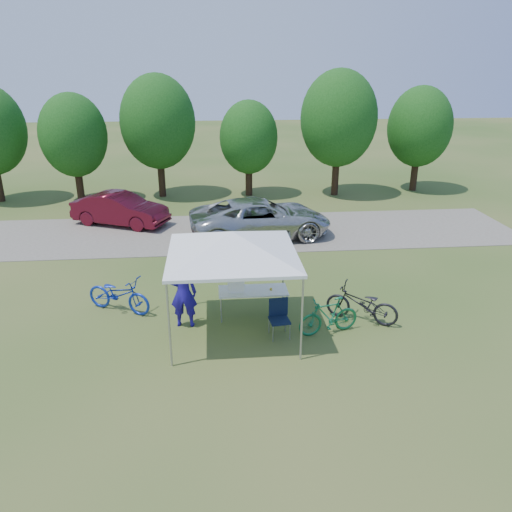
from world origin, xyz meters
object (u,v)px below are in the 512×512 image
(minivan, at_px, (261,218))
(sedan, at_px, (120,209))
(cooler, at_px, (236,285))
(folding_table, at_px, (253,291))
(bike_dark, at_px, (362,304))
(bike_blue, at_px, (119,294))
(bike_green, at_px, (329,316))
(folding_chair, at_px, (279,314))
(cyclist, at_px, (183,293))

(minivan, relative_size, sedan, 1.35)
(cooler, xyz_separation_m, sedan, (-4.47, 8.69, -0.24))
(folding_table, xyz_separation_m, bike_dark, (2.86, -0.60, -0.21))
(folding_table, bearing_deg, bike_blue, 170.92)
(minivan, bearing_deg, sedan, 60.90)
(folding_table, bearing_deg, cooler, 180.00)
(bike_blue, bearing_deg, minivan, -11.23)
(cooler, xyz_separation_m, bike_blue, (-3.24, 0.59, -0.42))
(bike_blue, distance_m, bike_green, 5.81)
(folding_chair, bearing_deg, minivan, 81.23)
(bike_blue, bearing_deg, bike_green, -80.99)
(cooler, distance_m, sedan, 9.78)
(bike_dark, bearing_deg, folding_table, -72.26)
(cooler, bearing_deg, folding_table, 0.00)
(bike_dark, bearing_deg, bike_green, -32.64)
(bike_dark, distance_m, minivan, 7.41)
(bike_green, height_order, sedan, sedan)
(bike_dark, distance_m, sedan, 12.14)
(cyclist, xyz_separation_m, bike_blue, (-1.85, 0.99, -0.43))
(bike_blue, relative_size, sedan, 0.48)
(cooler, xyz_separation_m, bike_green, (2.30, -1.14, -0.44))
(cooler, relative_size, bike_dark, 0.23)
(bike_blue, distance_m, bike_dark, 6.68)
(folding_chair, height_order, cooler, cooler)
(bike_blue, relative_size, bike_green, 1.21)
(cyclist, bearing_deg, bike_dark, -177.44)
(cyclist, distance_m, bike_green, 3.79)
(bike_blue, height_order, bike_green, bike_blue)
(cooler, relative_size, bike_green, 0.28)
(minivan, bearing_deg, folding_chair, 169.23)
(sedan, bearing_deg, minivan, -86.98)
(folding_chair, bearing_deg, folding_table, 111.08)
(bike_green, distance_m, minivan, 7.73)
(cyclist, relative_size, bike_dark, 0.98)
(folding_chair, distance_m, cyclist, 2.54)
(folding_chair, bearing_deg, cyclist, 157.66)
(folding_table, xyz_separation_m, bike_blue, (-3.71, 0.59, -0.21))
(cyclist, distance_m, minivan, 7.43)
(folding_table, relative_size, folding_chair, 1.94)
(cooler, xyz_separation_m, cyclist, (-1.39, -0.40, 0.02))
(cyclist, distance_m, sedan, 9.61)
(folding_chair, xyz_separation_m, cooler, (-1.03, 1.08, 0.36))
(bike_dark, bearing_deg, minivan, -134.64)
(folding_chair, height_order, bike_green, bike_green)
(cyclist, relative_size, bike_green, 1.16)
(folding_table, height_order, minivan, minivan)
(cooler, distance_m, bike_dark, 3.41)
(bike_blue, height_order, minivan, minivan)
(folding_table, bearing_deg, minivan, 82.48)
(cyclist, bearing_deg, folding_table, -162.77)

